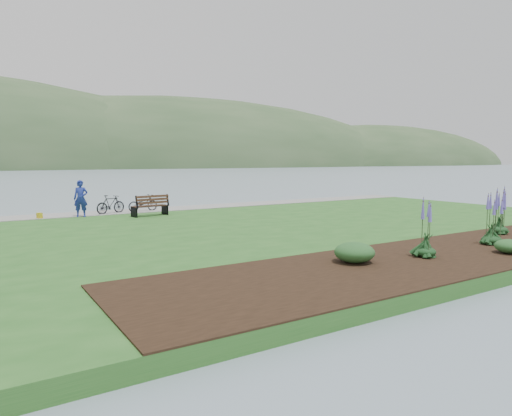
% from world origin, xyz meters
% --- Properties ---
extents(ground, '(600.00, 600.00, 0.00)m').
position_xyz_m(ground, '(0.00, 0.00, 0.00)').
color(ground, gray).
rests_on(ground, ground).
extents(lawn, '(34.00, 20.00, 0.40)m').
position_xyz_m(lawn, '(0.00, -2.00, 0.20)').
color(lawn, '#25581F').
rests_on(lawn, ground).
extents(shoreline_path, '(34.00, 2.20, 0.03)m').
position_xyz_m(shoreline_path, '(0.00, 6.90, 0.42)').
color(shoreline_path, gray).
rests_on(shoreline_path, lawn).
extents(garden_bed, '(24.00, 4.40, 0.04)m').
position_xyz_m(garden_bed, '(3.00, -9.80, 0.42)').
color(garden_bed, black).
rests_on(garden_bed, lawn).
extents(far_hillside, '(580.00, 80.00, 38.00)m').
position_xyz_m(far_hillside, '(20.00, 170.00, 0.00)').
color(far_hillside, '#324F2C').
rests_on(far_hillside, ground).
extents(park_bench, '(1.91, 1.01, 1.13)m').
position_xyz_m(park_bench, '(-3.20, 4.28, 0.96)').
color(park_bench, '#311C13').
rests_on(park_bench, lawn).
extents(person, '(0.94, 0.79, 2.19)m').
position_xyz_m(person, '(-6.31, 5.80, 1.49)').
color(person, navy).
rests_on(person, lawn).
extents(bicycle_a, '(0.93, 1.85, 0.93)m').
position_xyz_m(bicycle_a, '(-2.87, 6.55, 0.86)').
color(bicycle_a, black).
rests_on(bicycle_a, lawn).
extents(bicycle_b, '(0.98, 1.74, 1.01)m').
position_xyz_m(bicycle_b, '(-4.69, 6.39, 0.90)').
color(bicycle_b, black).
rests_on(bicycle_b, lawn).
extents(pannier, '(0.27, 0.32, 0.30)m').
position_xyz_m(pannier, '(-8.21, 6.07, 0.55)').
color(pannier, gold).
rests_on(pannier, lawn).
extents(echium_0, '(0.62, 0.62, 1.99)m').
position_xyz_m(echium_0, '(3.79, -9.70, 1.28)').
color(echium_0, '#123217').
rests_on(echium_0, garden_bed).
extents(echium_1, '(0.62, 0.62, 1.94)m').
position_xyz_m(echium_1, '(6.18, -8.60, 1.26)').
color(echium_1, '#123217').
rests_on(echium_1, garden_bed).
extents(echium_4, '(0.62, 0.62, 2.04)m').
position_xyz_m(echium_4, '(0.22, -9.81, 1.21)').
color(echium_4, '#123217').
rests_on(echium_4, garden_bed).
extents(shrub_0, '(1.12, 1.12, 0.56)m').
position_xyz_m(shrub_0, '(-2.06, -9.23, 0.72)').
color(shrub_0, '#1E4C21').
rests_on(shrub_0, garden_bed).
extents(shrub_1, '(0.85, 0.85, 0.42)m').
position_xyz_m(shrub_1, '(2.84, -10.84, 0.65)').
color(shrub_1, '#1E4C21').
rests_on(shrub_1, garden_bed).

